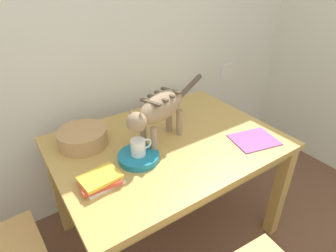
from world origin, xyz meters
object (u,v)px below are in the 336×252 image
Objects in this scene: saucer_bowl at (139,157)px; coffee_mug at (139,147)px; dining_table at (168,153)px; book_stack at (100,180)px; wicker_basket at (83,137)px; cat at (160,109)px; magazine at (254,140)px.

saucer_bowl is 1.83× the size of coffee_mug.
dining_table is 5.89× the size of saucer_bowl.
wicker_basket is (0.05, 0.37, 0.02)m from book_stack.
cat reaches higher than coffee_mug.
coffee_mug reaches higher than dining_table.
cat is at bearing 21.37° from saucer_bowl.
book_stack reaches higher than dining_table.
book_stack is at bearing 87.00° from cat.
magazine is at bearing -9.24° from book_stack.
dining_table is at bearing 15.80° from book_stack.
coffee_mug reaches higher than magazine.
saucer_bowl is 0.36m from wicker_basket.
cat is at bearing 172.04° from dining_table.
dining_table is 0.51m from magazine.
saucer_bowl reaches higher than magazine.
saucer_bowl is at bearing -164.47° from dining_table.
wicker_basket is at bearing 36.79° from cat.
saucer_bowl is at bearing 174.55° from magazine.
magazine is (0.65, -0.21, -0.08)m from coffee_mug.
dining_table is 10.75× the size of coffee_mug.
coffee_mug is at bearing 174.45° from magazine.
saucer_bowl is (-0.18, -0.07, -0.20)m from cat.
saucer_bowl is 0.25m from book_stack.
cat is 2.55× the size of magazine.
coffee_mug is at bearing -56.99° from wicker_basket.
coffee_mug is 0.26m from book_stack.
book_stack is (-0.24, -0.07, 0.01)m from saucer_bowl.
book_stack is at bearing -164.19° from coffee_mug.
dining_table is 0.50m from wicker_basket.
dining_table is 0.26m from saucer_bowl.
cat is at bearing -31.83° from wicker_basket.
dining_table is at bearing 15.53° from saucer_bowl.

